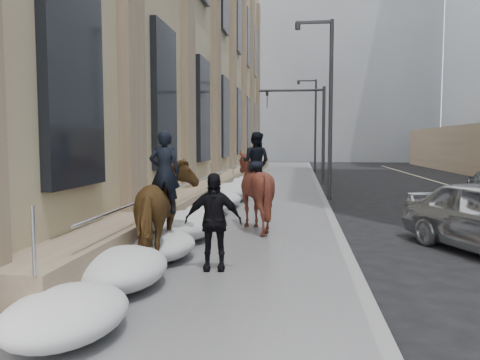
% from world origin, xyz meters
% --- Properties ---
extents(ground, '(140.00, 140.00, 0.00)m').
position_xyz_m(ground, '(0.00, 0.00, 0.00)').
color(ground, black).
rests_on(ground, ground).
extents(sidewalk, '(5.00, 80.00, 0.12)m').
position_xyz_m(sidewalk, '(0.00, 10.00, 0.06)').
color(sidewalk, '#575759').
rests_on(sidewalk, ground).
extents(curb, '(0.24, 80.00, 0.12)m').
position_xyz_m(curb, '(2.62, 10.00, 0.06)').
color(curb, slate).
rests_on(curb, ground).
extents(limestone_building, '(6.10, 44.00, 18.00)m').
position_xyz_m(limestone_building, '(-5.26, 19.96, 8.90)').
color(limestone_building, '#938560').
rests_on(limestone_building, ground).
extents(bg_building_mid, '(30.00, 12.00, 28.00)m').
position_xyz_m(bg_building_mid, '(4.00, 60.00, 14.00)').
color(bg_building_mid, slate).
rests_on(bg_building_mid, ground).
extents(bg_building_far, '(24.00, 12.00, 20.00)m').
position_xyz_m(bg_building_far, '(-6.00, 72.00, 10.00)').
color(bg_building_far, gray).
rests_on(bg_building_far, ground).
extents(streetlight_mid, '(1.71, 0.24, 8.00)m').
position_xyz_m(streetlight_mid, '(2.74, 14.00, 4.58)').
color(streetlight_mid, '#2D2D30').
rests_on(streetlight_mid, ground).
extents(streetlight_far, '(1.71, 0.24, 8.00)m').
position_xyz_m(streetlight_far, '(2.74, 34.00, 4.58)').
color(streetlight_far, '#2D2D30').
rests_on(streetlight_far, ground).
extents(traffic_signal, '(4.10, 0.22, 6.00)m').
position_xyz_m(traffic_signal, '(2.07, 22.00, 4.00)').
color(traffic_signal, '#2D2D30').
rests_on(traffic_signal, ground).
extents(snow_bank, '(1.70, 18.10, 0.76)m').
position_xyz_m(snow_bank, '(-1.42, 8.11, 0.47)').
color(snow_bank, '#BABCC1').
rests_on(snow_bank, sidewalk).
extents(mounted_horse_left, '(1.49, 2.65, 2.72)m').
position_xyz_m(mounted_horse_left, '(-1.14, 1.76, 1.24)').
color(mounted_horse_left, '#442D14').
rests_on(mounted_horse_left, sidewalk).
extents(mounted_horse_right, '(2.35, 2.49, 2.77)m').
position_xyz_m(mounted_horse_right, '(0.25, 5.72, 1.32)').
color(mounted_horse_right, '#3C1911').
rests_on(mounted_horse_right, sidewalk).
extents(pedestrian, '(1.16, 0.59, 1.89)m').
position_xyz_m(pedestrian, '(-0.12, 1.37, 1.07)').
color(pedestrian, black).
rests_on(pedestrian, sidewalk).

